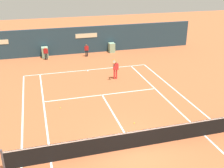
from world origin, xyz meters
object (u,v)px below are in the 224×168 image
ball_kid_left_post (46,52)px  ball_kid_right_post (87,49)px  tennis_ball_mid_court (134,123)px  player_on_baseline (115,68)px  tennis_ball_by_sideline (60,108)px

ball_kid_left_post → ball_kid_right_post: 3.95m
ball_kid_left_post → tennis_ball_mid_court: size_ratio=18.82×
player_on_baseline → ball_kid_left_post: size_ratio=1.38×
ball_kid_right_post → tennis_ball_by_sideline: size_ratio=18.37×
ball_kid_left_post → tennis_ball_by_sideline: (0.20, -10.46, -0.70)m
tennis_ball_mid_court → tennis_ball_by_sideline: (-3.86, 3.04, 0.00)m
player_on_baseline → ball_kid_right_post: size_ratio=1.42×
player_on_baseline → ball_kid_left_post: bearing=-48.5°
ball_kid_left_post → ball_kid_right_post: (3.95, 0.00, -0.02)m
ball_kid_left_post → tennis_ball_by_sideline: ball_kid_left_post is taller
ball_kid_right_post → tennis_ball_by_sideline: ball_kid_right_post is taller
tennis_ball_by_sideline → ball_kid_right_post: bearing=70.3°
ball_kid_right_post → player_on_baseline: bearing=96.9°
ball_kid_right_post → tennis_ball_by_sideline: 11.13m
player_on_baseline → tennis_ball_mid_court: player_on_baseline is taller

